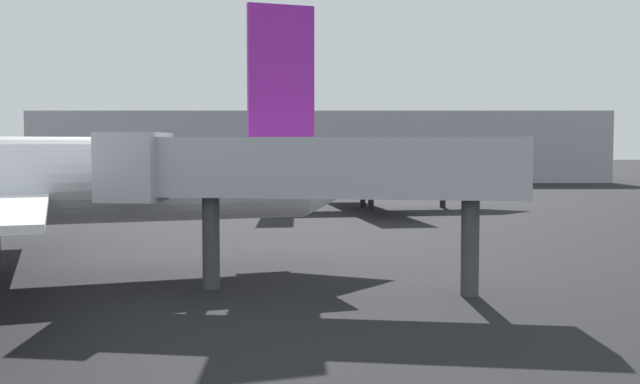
# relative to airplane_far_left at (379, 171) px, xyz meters

# --- Properties ---
(airplane_far_left) EXTENTS (27.33, 24.79, 10.18)m
(airplane_far_left) POSITION_rel_airplane_far_left_xyz_m (0.00, 0.00, 0.00)
(airplane_far_left) COLOR silver
(airplane_far_left) RESTS_ON ground_plane
(airplane_far_right) EXTENTS (26.79, 20.32, 7.12)m
(airplane_far_right) POSITION_rel_airplane_far_left_xyz_m (-46.32, 29.06, -1.03)
(airplane_far_right) COLOR silver
(airplane_far_right) RESTS_ON ground_plane
(jet_bridge) EXTENTS (17.12, 4.52, 6.36)m
(jet_bridge) POSITION_rel_airplane_far_left_xyz_m (-6.36, -39.88, 1.31)
(jet_bridge) COLOR #B2B7BC
(jet_bridge) RESTS_ON ground_plane
(terminal_building) EXTENTS (91.04, 24.41, 11.20)m
(terminal_building) POSITION_rel_airplane_far_left_xyz_m (-5.26, 59.81, 2.09)
(terminal_building) COLOR #999EA3
(terminal_building) RESTS_ON ground_plane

